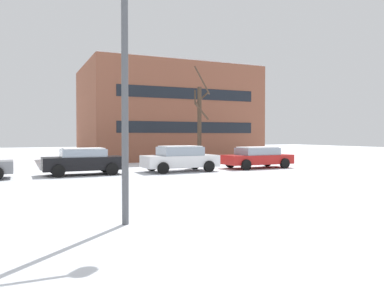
% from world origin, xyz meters
% --- Properties ---
extents(street_lamp, '(1.71, 0.36, 6.05)m').
position_xyz_m(street_lamp, '(3.83, -2.79, 3.67)').
color(street_lamp, '#4C4F54').
rests_on(street_lamp, ground).
extents(parked_car_black, '(4.12, 2.00, 1.42)m').
position_xyz_m(parked_car_black, '(4.33, 9.17, 0.73)').
color(parked_car_black, black).
rests_on(parked_car_black, ground).
extents(parked_car_white, '(4.30, 2.17, 1.48)m').
position_xyz_m(parked_car_white, '(9.71, 8.80, 0.76)').
color(parked_car_white, white).
rests_on(parked_car_white, ground).
extents(parked_car_red, '(4.46, 2.11, 1.35)m').
position_xyz_m(parked_car_red, '(15.08, 8.90, 0.70)').
color(parked_car_red, red).
rests_on(parked_car_red, ground).
extents(tree_far_right, '(1.36, 1.37, 6.59)m').
position_xyz_m(tree_far_right, '(12.21, 11.44, 2.94)').
color(tree_far_right, '#423326').
rests_on(tree_far_right, ground).
extents(building_far_right, '(14.75, 10.88, 8.29)m').
position_xyz_m(building_far_right, '(13.73, 22.09, 4.14)').
color(building_far_right, brown).
rests_on(building_far_right, ground).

